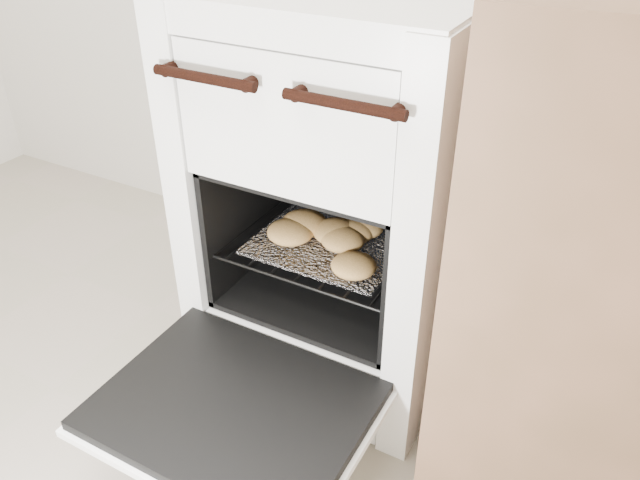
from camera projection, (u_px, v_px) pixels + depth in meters
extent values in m
cube|color=white|center=(352.00, 188.00, 1.40)|extent=(0.56, 0.60, 0.86)
cylinder|color=black|center=(204.00, 78.00, 1.05)|extent=(0.21, 0.02, 0.02)
cylinder|color=black|center=(343.00, 104.00, 0.94)|extent=(0.21, 0.02, 0.02)
cube|color=black|center=(233.00, 406.00, 1.16)|extent=(0.49, 0.38, 0.02)
cube|color=white|center=(234.00, 412.00, 1.17)|extent=(0.51, 0.39, 0.02)
cylinder|color=black|center=(261.00, 217.00, 1.48)|extent=(0.01, 0.39, 0.01)
cylinder|color=black|center=(421.00, 264.00, 1.31)|extent=(0.01, 0.39, 0.01)
cylinder|color=black|center=(293.00, 283.00, 1.26)|extent=(0.40, 0.01, 0.01)
cylinder|color=black|center=(371.00, 203.00, 1.53)|extent=(0.40, 0.01, 0.01)
cylinder|color=black|center=(272.00, 221.00, 1.46)|extent=(0.01, 0.38, 0.01)
cylinder|color=black|center=(293.00, 227.00, 1.44)|extent=(0.01, 0.38, 0.01)
cylinder|color=black|center=(314.00, 233.00, 1.42)|extent=(0.01, 0.38, 0.01)
cylinder|color=black|center=(336.00, 239.00, 1.40)|extent=(0.01, 0.38, 0.01)
cylinder|color=black|center=(359.00, 246.00, 1.37)|extent=(0.01, 0.38, 0.01)
cylinder|color=black|center=(382.00, 252.00, 1.35)|extent=(0.01, 0.38, 0.01)
cylinder|color=black|center=(406.00, 259.00, 1.33)|extent=(0.01, 0.38, 0.01)
cube|color=white|center=(332.00, 241.00, 1.38)|extent=(0.32, 0.28, 0.01)
ellipsoid|color=#E3AA5A|center=(290.00, 232.00, 1.36)|extent=(0.14, 0.14, 0.04)
ellipsoid|color=#E3AA5A|center=(336.00, 232.00, 1.36)|extent=(0.14, 0.14, 0.04)
ellipsoid|color=#E3AA5A|center=(343.00, 239.00, 1.34)|extent=(0.13, 0.13, 0.04)
ellipsoid|color=#E3AA5A|center=(304.00, 223.00, 1.39)|extent=(0.14, 0.14, 0.05)
ellipsoid|color=#E3AA5A|center=(364.00, 226.00, 1.38)|extent=(0.10, 0.10, 0.04)
ellipsoid|color=#E3AA5A|center=(355.00, 232.00, 1.36)|extent=(0.12, 0.12, 0.04)
ellipsoid|color=#E3AA5A|center=(354.00, 266.00, 1.26)|extent=(0.11, 0.11, 0.04)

